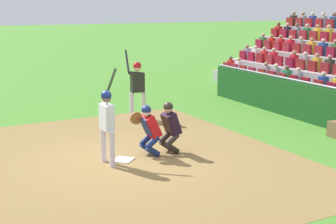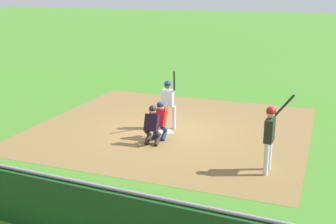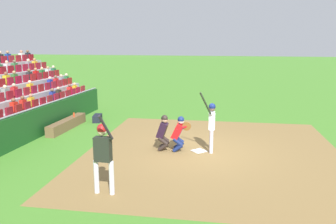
# 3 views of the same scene
# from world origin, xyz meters

# --- Properties ---
(ground_plane) EXTENTS (160.00, 160.00, 0.00)m
(ground_plane) POSITION_xyz_m (0.00, 0.00, 0.00)
(ground_plane) COLOR #458129
(infield_dirt_patch) EXTENTS (9.79, 9.22, 0.01)m
(infield_dirt_patch) POSITION_xyz_m (0.00, 0.50, 0.00)
(infield_dirt_patch) COLOR olive
(infield_dirt_patch) RESTS_ON ground_plane
(home_plate_marker) EXTENTS (0.62, 0.62, 0.02)m
(home_plate_marker) POSITION_xyz_m (0.00, 0.00, 0.02)
(home_plate_marker) COLOR white
(home_plate_marker) RESTS_ON infield_dirt_patch
(batter_at_plate) EXTENTS (0.75, 0.55, 2.17)m
(batter_at_plate) POSITION_xyz_m (-0.10, 0.41, 1.07)
(batter_at_plate) COLOR silver
(batter_at_plate) RESTS_ON ground_plane
(catcher_crouching) EXTENTS (0.48, 0.73, 1.28)m
(catcher_crouching) POSITION_xyz_m (0.09, -0.71, 0.71)
(catcher_crouching) COLOR navy
(catcher_crouching) RESTS_ON ground_plane
(home_plate_umpire) EXTENTS (0.48, 0.48, 1.31)m
(home_plate_umpire) POSITION_xyz_m (0.08, -1.28, 0.71)
(home_plate_umpire) COLOR #2B211D
(home_plate_umpire) RESTS_ON ground_plane
(dugout_wall) EXTENTS (12.70, 0.24, 1.27)m
(dugout_wall) POSITION_xyz_m (0.00, -6.67, 0.61)
(dugout_wall) COLOR #18491C
(dugout_wall) RESTS_ON ground_plane
(on_deck_batter) EXTENTS (0.70, 0.58, 2.20)m
(on_deck_batter) POSITION_xyz_m (3.86, -2.00, 1.16)
(on_deck_batter) COLOR silver
(on_deck_batter) RESTS_ON ground_plane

